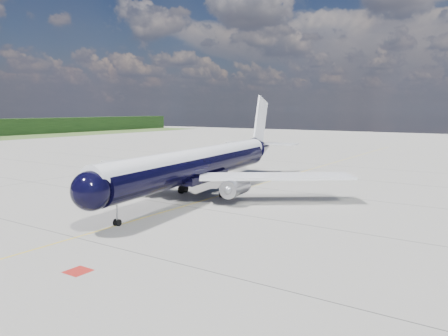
{
  "coord_description": "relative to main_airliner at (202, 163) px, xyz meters",
  "views": [
    {
      "loc": [
        31.06,
        -28.27,
        11.02
      ],
      "look_at": [
        2.14,
        14.96,
        4.0
      ],
      "focal_mm": 35.0,
      "sensor_mm": 36.0,
      "label": 1
    }
  ],
  "objects": [
    {
      "name": "red_marking",
      "position": [
        8.9,
        -26.33,
        -4.13
      ],
      "size": [
        1.6,
        1.6,
        0.01
      ],
      "primitive_type": "cube",
      "color": "maroon",
      "rests_on": "ground"
    },
    {
      "name": "main_airliner",
      "position": [
        0.0,
        0.0,
        0.0
      ],
      "size": [
        37.58,
        46.08,
        13.33
      ],
      "rotation": [
        0.0,
        0.0,
        0.13
      ],
      "color": "black",
      "rests_on": "ground"
    },
    {
      "name": "ground",
      "position": [
        2.1,
        13.67,
        -4.14
      ],
      "size": [
        320.0,
        320.0,
        0.0
      ],
      "primitive_type": "plane",
      "color": "gray",
      "rests_on": "ground"
    },
    {
      "name": "taxiway_centerline",
      "position": [
        2.1,
        8.67,
        -4.13
      ],
      "size": [
        0.16,
        160.0,
        0.01
      ],
      "primitive_type": "cube",
      "color": "#DDB60B",
      "rests_on": "ground"
    }
  ]
}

